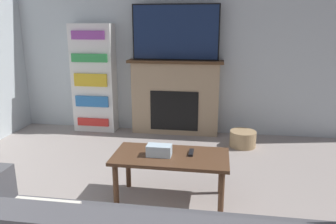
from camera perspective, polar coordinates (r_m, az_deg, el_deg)
The scene contains 8 objects.
wall_back at distance 4.83m, azimuth 3.17°, elevation 12.20°, with size 6.09×0.06×2.70m.
fireplace at distance 4.81m, azimuth 1.27°, elevation 2.60°, with size 1.37×0.28×1.09m.
tv at distance 4.68m, azimuth 1.30°, elevation 13.69°, with size 1.22×0.03×0.77m.
coffee_table at distance 2.99m, azimuth 0.48°, elevation -8.58°, with size 1.04×0.52×0.45m.
tissue_box at distance 2.93m, azimuth -1.56°, elevation -6.69°, with size 0.22×0.12×0.10m.
remote_control at distance 3.00m, azimuth 4.05°, elevation -7.06°, with size 0.04×0.15×0.02m.
bookshelf at distance 5.05m, azimuth -12.76°, elevation 5.70°, with size 0.63×0.29×1.60m.
storage_basket at distance 4.50m, azimuth 12.90°, elevation -4.57°, with size 0.35×0.35×0.21m.
Camera 1 is at (0.48, -0.85, 1.59)m, focal length 35.00 mm.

